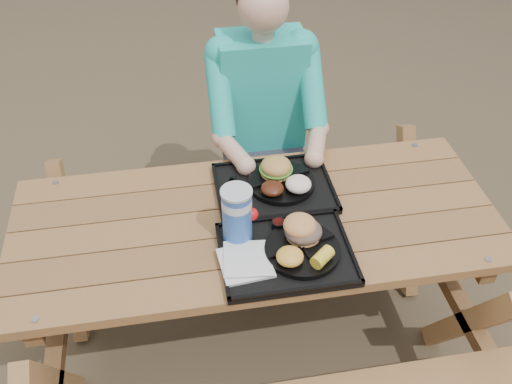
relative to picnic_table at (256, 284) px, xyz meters
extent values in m
plane|color=#999999|center=(0.00, 0.00, -0.38)|extent=(60.00, 60.00, 0.00)
cube|color=black|center=(0.07, -0.20, 0.39)|extent=(0.45, 0.35, 0.02)
cube|color=black|center=(0.10, 0.14, 0.39)|extent=(0.45, 0.35, 0.02)
cylinder|color=black|center=(0.13, -0.21, 0.41)|extent=(0.26, 0.26, 0.02)
cylinder|color=black|center=(0.13, 0.15, 0.41)|extent=(0.26, 0.26, 0.02)
cube|color=silver|center=(-0.08, -0.23, 0.40)|extent=(0.18, 0.18, 0.02)
cylinder|color=#174DB3|center=(-0.08, -0.10, 0.50)|extent=(0.10, 0.10, 0.21)
cylinder|color=black|center=(0.07, -0.08, 0.41)|extent=(0.05, 0.05, 0.03)
cylinder|color=gold|center=(0.13, -0.07, 0.41)|extent=(0.05, 0.05, 0.03)
ellipsoid|color=#F2B43F|center=(0.07, -0.26, 0.44)|extent=(0.09, 0.09, 0.05)
cube|color=black|center=(-0.07, 0.16, 0.40)|extent=(0.06, 0.14, 0.01)
ellipsoid|color=#481D0E|center=(0.08, 0.09, 0.43)|extent=(0.09, 0.09, 0.04)
ellipsoid|color=white|center=(0.18, 0.09, 0.44)|extent=(0.10, 0.10, 0.05)
camera|label=1|loc=(-0.25, -1.51, 1.83)|focal=40.00mm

